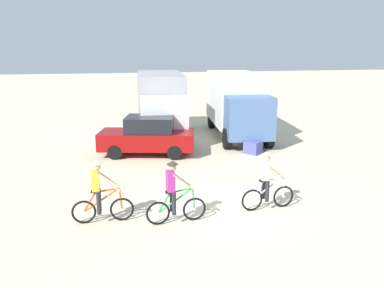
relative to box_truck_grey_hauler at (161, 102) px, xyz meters
name	(u,v)px	position (x,y,z in m)	size (l,w,h in m)	color
ground_plane	(231,206)	(0.94, -10.22, -1.87)	(120.00, 120.00, 0.00)	beige
box_truck_grey_hauler	(161,102)	(0.00, 0.00, 0.00)	(2.81, 6.89, 3.35)	#9E9EA3
box_truck_white_box	(237,102)	(4.01, -0.77, 0.00)	(2.93, 6.93, 3.35)	white
sedan_parked	(148,136)	(-1.06, -3.73, -0.99)	(4.48, 2.62, 1.76)	maroon
cyclist_orange_shirt	(100,194)	(-2.97, -10.62, -1.03)	(1.73, 0.52, 1.82)	black
cyclist_cowboy_hat	(174,194)	(-0.95, -11.05, -1.03)	(1.73, 0.52, 1.82)	black
cyclist_near_camera	(267,183)	(1.92, -10.63, -1.03)	(1.73, 0.52, 1.82)	black
supply_crate	(253,147)	(3.67, -4.45, -1.59)	(0.55, 0.71, 0.57)	#4C5199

